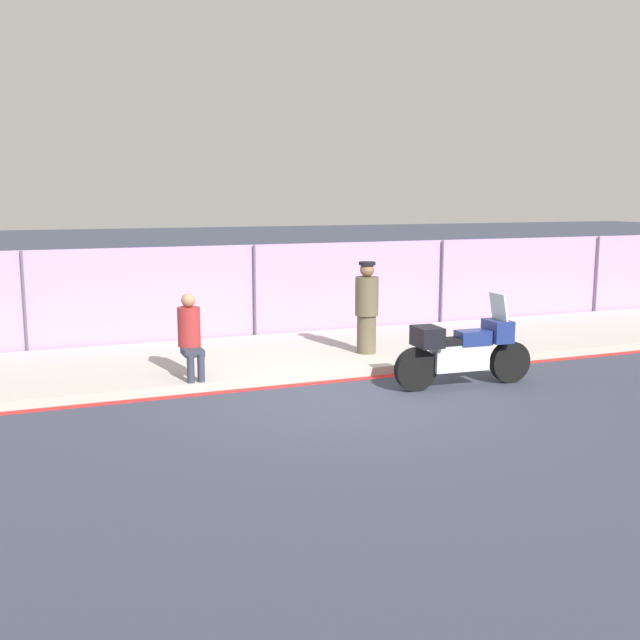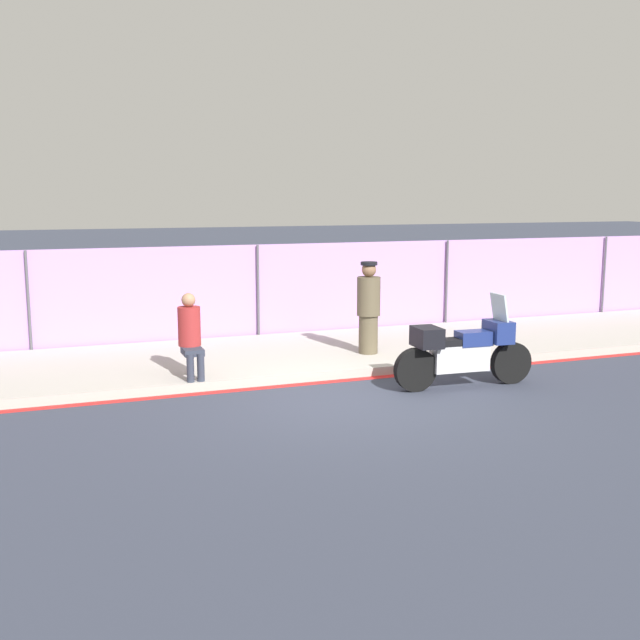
% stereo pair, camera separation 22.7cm
% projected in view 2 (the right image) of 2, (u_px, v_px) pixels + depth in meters
% --- Properties ---
extents(ground_plane, '(120.00, 120.00, 0.00)m').
position_uv_depth(ground_plane, '(348.00, 400.00, 10.76)').
color(ground_plane, '#333847').
extents(sidewalk, '(31.88, 3.52, 0.14)m').
position_uv_depth(sidewalk, '(285.00, 355.00, 13.48)').
color(sidewalk, '#ADA89E').
rests_on(sidewalk, ground_plane).
extents(curb_paint_stripe, '(31.88, 0.18, 0.01)m').
position_uv_depth(curb_paint_stripe, '(321.00, 382.00, 11.78)').
color(curb_paint_stripe, red).
rests_on(curb_paint_stripe, ground_plane).
extents(storefront_fence, '(30.28, 0.17, 1.95)m').
position_uv_depth(storefront_fence, '(257.00, 293.00, 15.04)').
color(storefront_fence, '#AD7FC6').
rests_on(storefront_fence, ground_plane).
extents(motorcycle, '(2.29, 0.57, 1.43)m').
position_uv_depth(motorcycle, '(463.00, 351.00, 11.41)').
color(motorcycle, black).
rests_on(motorcycle, ground_plane).
extents(officer_standing, '(0.41, 0.41, 1.63)m').
position_uv_depth(officer_standing, '(369.00, 307.00, 13.18)').
color(officer_standing, brown).
rests_on(officer_standing, sidewalk).
extents(person_seated_on_curb, '(0.35, 0.66, 1.30)m').
position_uv_depth(person_seated_on_curb, '(190.00, 331.00, 11.48)').
color(person_seated_on_curb, '#2D3342').
rests_on(person_seated_on_curb, sidewalk).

